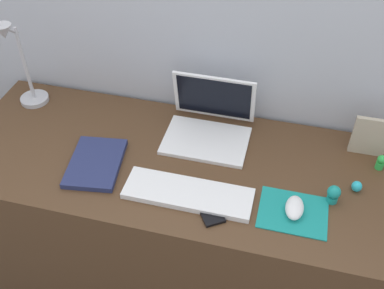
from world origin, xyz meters
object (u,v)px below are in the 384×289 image
object	(u,v)px
laptop	(210,121)
keyboard	(188,194)
picture_frame	(370,137)
toy_figurine_cyan	(357,186)
toy_figurine_teal	(333,194)
toy_figurine_green	(381,162)
cell_phone	(209,209)
mouse	(295,208)
desk_lamp	(21,67)
notebook_pad	(96,163)

from	to	relation	value
laptop	keyboard	world-z (taller)	laptop
picture_frame	toy_figurine_cyan	size ratio (longest dim) A/B	4.07
toy_figurine_cyan	keyboard	bearing A→B (deg)	-163.17
toy_figurine_teal	toy_figurine_green	world-z (taller)	toy_figurine_teal
laptop	cell_phone	size ratio (longest dim) A/B	2.34
picture_frame	cell_phone	bearing A→B (deg)	-140.73
picture_frame	toy_figurine_green	world-z (taller)	picture_frame
keyboard	toy_figurine_green	bearing A→B (deg)	25.30
laptop	picture_frame	size ratio (longest dim) A/B	2.00
mouse	desk_lamp	world-z (taller)	desk_lamp
laptop	picture_frame	xyz separation A→B (m)	(0.55, 0.03, 0.02)
picture_frame	mouse	bearing A→B (deg)	-123.33
mouse	keyboard	bearing A→B (deg)	-177.34
cell_phone	picture_frame	xyz separation A→B (m)	(0.47, 0.39, 0.07)
laptop	toy_figurine_teal	bearing A→B (deg)	-27.02
cell_phone	notebook_pad	xyz separation A→B (m)	(-0.42, 0.10, 0.01)
notebook_pad	picture_frame	xyz separation A→B (m)	(0.89, 0.29, 0.06)
laptop	toy_figurine_teal	world-z (taller)	laptop
desk_lamp	notebook_pad	bearing A→B (deg)	-33.60
cell_phone	toy_figurine_teal	size ratio (longest dim) A/B	2.02
desk_lamp	toy_figurine_cyan	xyz separation A→B (m)	(1.24, -0.15, -0.16)
desk_lamp	notebook_pad	xyz separation A→B (m)	(0.38, -0.25, -0.16)
keyboard	cell_phone	size ratio (longest dim) A/B	3.20
laptop	cell_phone	distance (m)	0.37
notebook_pad	toy_figurine_cyan	xyz separation A→B (m)	(0.86, 0.10, 0.01)
laptop	toy_figurine_green	size ratio (longest dim) A/B	5.46
keyboard	desk_lamp	world-z (taller)	desk_lamp
cell_phone	desk_lamp	distance (m)	0.89
notebook_pad	toy_figurine_green	world-z (taller)	toy_figurine_green
cell_phone	mouse	bearing A→B (deg)	-21.27
laptop	toy_figurine_green	distance (m)	0.60
cell_phone	toy_figurine_teal	xyz separation A→B (m)	(0.37, 0.13, 0.03)
laptop	desk_lamp	size ratio (longest dim) A/B	0.82
desk_lamp	laptop	bearing A→B (deg)	0.74
picture_frame	toy_figurine_cyan	bearing A→B (deg)	-99.75
mouse	toy_figurine_cyan	distance (m)	0.23
mouse	picture_frame	world-z (taller)	picture_frame
picture_frame	toy_figurine_green	xyz separation A→B (m)	(0.04, -0.07, -0.05)
cell_phone	notebook_pad	world-z (taller)	notebook_pad
toy_figurine_cyan	mouse	bearing A→B (deg)	-142.76
laptop	toy_figurine_teal	xyz separation A→B (m)	(0.45, -0.23, -0.02)
mouse	cell_phone	distance (m)	0.26
picture_frame	toy_figurine_cyan	world-z (taller)	picture_frame
laptop	mouse	bearing A→B (deg)	-42.10
picture_frame	toy_figurine_green	bearing A→B (deg)	-56.41
mouse	toy_figurine_green	xyz separation A→B (m)	(0.26, 0.27, 0.01)
desk_lamp	toy_figurine_green	distance (m)	1.32
keyboard	picture_frame	xyz separation A→B (m)	(0.55, 0.35, 0.06)
mouse	desk_lamp	xyz separation A→B (m)	(-1.05, 0.29, 0.15)
laptop	desk_lamp	bearing A→B (deg)	-179.26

